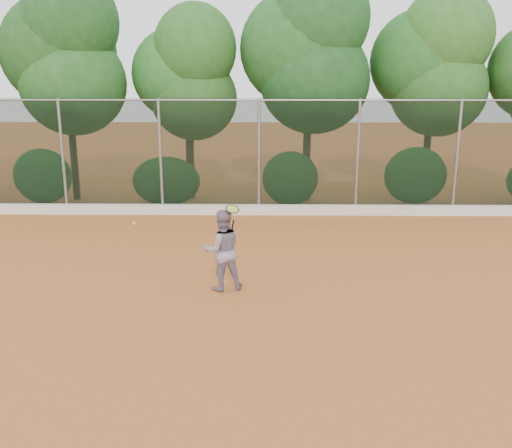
{
  "coord_description": "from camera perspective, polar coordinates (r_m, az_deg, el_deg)",
  "views": [
    {
      "loc": [
        0.16,
        -10.26,
        4.27
      ],
      "look_at": [
        0.0,
        1.0,
        1.25
      ],
      "focal_mm": 40.0,
      "sensor_mm": 36.0,
      "label": 1
    }
  ],
  "objects": [
    {
      "name": "tennis_ball_in_flight",
      "position": [
        11.93,
        -12.11,
        0.04
      ],
      "size": [
        0.07,
        0.07,
        0.07
      ],
      "color": "#C4D831",
      "rests_on": "ground"
    },
    {
      "name": "foliage_backdrop",
      "position": [
        19.25,
        -1.33,
        15.39
      ],
      "size": [
        23.7,
        3.63,
        7.55
      ],
      "color": "#44311A",
      "rests_on": "ground"
    },
    {
      "name": "tennis_racket",
      "position": [
        11.12,
        -2.38,
        1.3
      ],
      "size": [
        0.35,
        0.35,
        0.55
      ],
      "color": "black",
      "rests_on": "ground"
    },
    {
      "name": "concrete_curb",
      "position": [
        17.57,
        0.28,
        1.45
      ],
      "size": [
        24.0,
        0.2,
        0.3
      ],
      "primitive_type": "cube",
      "color": "silver",
      "rests_on": "ground"
    },
    {
      "name": "tennis_player",
      "position": [
        11.39,
        -3.39,
        -2.62
      ],
      "size": [
        0.95,
        0.82,
        1.65
      ],
      "primitive_type": "imported",
      "rotation": [
        0.0,
        0.0,
        3.42
      ],
      "color": "gray",
      "rests_on": "ground"
    },
    {
      "name": "ground",
      "position": [
        11.11,
        -0.08,
        -7.58
      ],
      "size": [
        80.0,
        80.0,
        0.0
      ],
      "primitive_type": "plane",
      "color": "#B3602A",
      "rests_on": "ground"
    },
    {
      "name": "chainlink_fence",
      "position": [
        17.43,
        0.29,
        7.05
      ],
      "size": [
        24.09,
        0.09,
        3.5
      ],
      "color": "black",
      "rests_on": "ground"
    }
  ]
}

